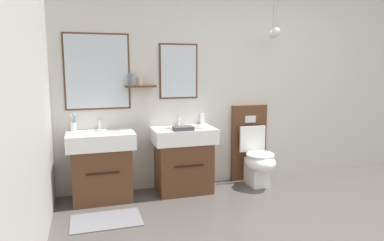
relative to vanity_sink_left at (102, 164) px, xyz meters
The scene contains 11 objects.
wall_back 2.25m from the vanity_sink_left, ahead, with size 5.42×0.51×2.56m.
wall_left 2.08m from the vanity_sink_left, 107.73° to the right, with size 0.12×4.27×2.56m, color beige.
bath_mat 0.72m from the vanity_sink_left, 90.00° to the right, with size 0.68×0.44×0.01m, color slate.
vanity_sink_left is the anchor object (origin of this frame).
tap_on_left_sink 0.47m from the vanity_sink_left, 90.00° to the left, with size 0.03×0.13×0.11m.
vanity_sink_right 0.95m from the vanity_sink_left, ahead, with size 0.73×0.50×0.78m.
tap_on_right_sink 1.07m from the vanity_sink_left, 10.80° to the left, with size 0.03×0.13×0.11m.
toilet 1.90m from the vanity_sink_left, ahead, with size 0.48×0.62×1.00m.
toothbrush_cup 0.54m from the vanity_sink_left, 149.37° to the left, with size 0.07×0.07×0.21m.
soap_dispenser 1.34m from the vanity_sink_left, ahead, with size 0.06×0.06×0.17m.
folded_hand_towel 1.01m from the vanity_sink_left, ahead, with size 0.22×0.16×0.04m, color #47474C.
Camera 1 is at (-2.23, -2.17, 1.51)m, focal length 33.03 mm.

